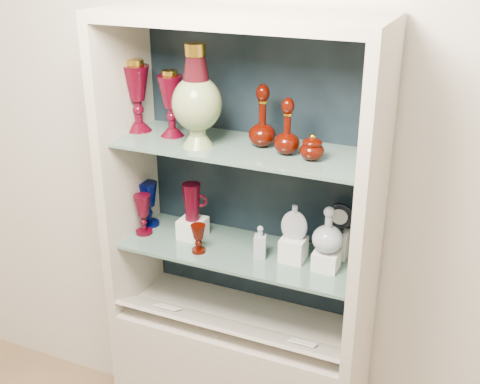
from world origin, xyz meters
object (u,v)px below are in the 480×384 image
at_px(ruby_decanter_a, 263,112).
at_px(ruby_goblet_small, 198,239).
at_px(clear_square_bottle, 260,242).
at_px(lidded_bowl, 312,147).
at_px(enamel_urn, 197,96).
at_px(cameo_medallion, 340,217).
at_px(ruby_goblet_tall, 143,214).
at_px(ruby_pitcher, 192,202).
at_px(clear_round_decanter, 328,231).
at_px(ruby_decanter_b, 287,125).
at_px(pedestal_lamp_left, 137,96).
at_px(pedestal_lamp_right, 171,104).
at_px(flat_flask, 294,222).
at_px(cobalt_goblet, 149,204).

bearing_deg(ruby_decanter_a, ruby_goblet_small, -151.43).
bearing_deg(ruby_goblet_small, clear_square_bottle, 13.88).
bearing_deg(lidded_bowl, enamel_urn, -176.42).
bearing_deg(clear_square_bottle, cameo_medallion, 25.94).
xyz_separation_m(ruby_goblet_tall, ruby_goblet_small, (0.27, -0.05, -0.03)).
relative_size(lidded_bowl, clear_square_bottle, 0.72).
xyz_separation_m(ruby_pitcher, clear_square_bottle, (0.31, -0.04, -0.09)).
xyz_separation_m(enamel_urn, clear_round_decanter, (0.48, 0.05, -0.45)).
bearing_deg(clear_round_decanter, ruby_decanter_b, -178.92).
xyz_separation_m(pedestal_lamp_left, ruby_goblet_tall, (0.02, -0.05, -0.47)).
distance_m(ruby_decanter_b, lidded_bowl, 0.12).
xyz_separation_m(ruby_pitcher, clear_round_decanter, (0.56, -0.02, -0.00)).
height_order(pedestal_lamp_right, ruby_goblet_tall, pedestal_lamp_right).
relative_size(ruby_decanter_a, lidded_bowl, 2.68).
bearing_deg(pedestal_lamp_right, ruby_goblet_small, -32.17).
bearing_deg(cameo_medallion, lidded_bowl, -126.32).
bearing_deg(clear_round_decanter, lidded_bowl, -159.58).
height_order(ruby_goblet_tall, flat_flask, flat_flask).
relative_size(ruby_goblet_small, ruby_pitcher, 0.75).
relative_size(ruby_decanter_b, cameo_medallion, 1.77).
height_order(cobalt_goblet, flat_flask, flat_flask).
distance_m(enamel_urn, ruby_decanter_b, 0.33).
relative_size(ruby_decanter_b, flat_flask, 1.54).
bearing_deg(ruby_decanter_a, clear_square_bottle, -70.14).
bearing_deg(ruby_pitcher, clear_square_bottle, -21.04).
xyz_separation_m(cobalt_goblet, clear_square_bottle, (0.52, -0.07, -0.03)).
relative_size(cobalt_goblet, clear_square_bottle, 1.46).
bearing_deg(lidded_bowl, ruby_decanter_b, 167.36).
xyz_separation_m(ruby_goblet_tall, clear_square_bottle, (0.50, 0.01, -0.02)).
relative_size(ruby_goblet_small, cameo_medallion, 0.96).
relative_size(lidded_bowl, clear_round_decanter, 0.56).
xyz_separation_m(flat_flask, cameo_medallion, (0.14, 0.10, 0.00)).
distance_m(enamel_urn, flat_flask, 0.57).
bearing_deg(cameo_medallion, ruby_pitcher, -177.46).
distance_m(ruby_pitcher, clear_round_decanter, 0.56).
height_order(pedestal_lamp_right, clear_square_bottle, pedestal_lamp_right).
bearing_deg(enamel_urn, ruby_goblet_small, -85.53).
height_order(lidded_bowl, cameo_medallion, lidded_bowl).
relative_size(pedestal_lamp_left, enamel_urn, 0.75).
distance_m(lidded_bowl, clear_round_decanter, 0.32).
bearing_deg(clear_square_bottle, flat_flask, 13.92).
bearing_deg(clear_round_decanter, clear_square_bottle, -175.98).
xyz_separation_m(pedestal_lamp_left, lidded_bowl, (0.71, -0.05, -0.09)).
bearing_deg(lidded_bowl, clear_round_decanter, 20.42).
height_order(enamel_urn, ruby_decanter_b, enamel_urn).
bearing_deg(ruby_pitcher, cobalt_goblet, 159.08).
bearing_deg(pedestal_lamp_right, lidded_bowl, -4.27).
bearing_deg(ruby_goblet_small, pedestal_lamp_right, 147.83).
bearing_deg(clear_square_bottle, ruby_pitcher, 172.26).
distance_m(pedestal_lamp_left, clear_square_bottle, 0.72).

